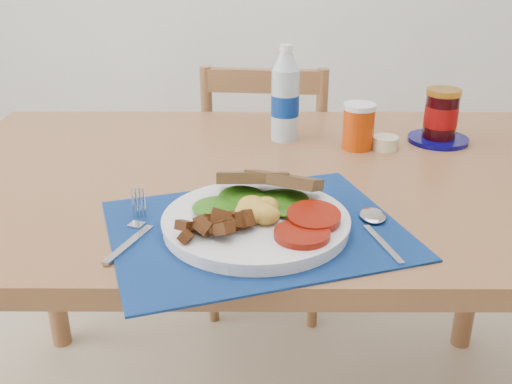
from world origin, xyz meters
TOP-DOWN VIEW (x-y plane):
  - table at (0.00, 0.20)m, footprint 1.40×0.90m
  - chair_far at (0.01, 0.79)m, footprint 0.42×0.41m
  - placemat at (-0.01, -0.07)m, footprint 0.58×0.51m
  - breakfast_plate at (-0.02, -0.07)m, footprint 0.31×0.31m
  - fork at (-0.22, -0.09)m, footprint 0.06×0.19m
  - spoon at (0.19, -0.06)m, footprint 0.05×0.19m
  - water_bottle at (0.05, 0.41)m, footprint 0.07×0.07m
  - juice_glass at (0.22, 0.35)m, footprint 0.07×0.07m
  - ramekin at (0.29, 0.34)m, footprint 0.06×0.06m
  - jam_on_saucer at (0.42, 0.40)m, footprint 0.14×0.14m

SIDE VIEW (x-z plane):
  - chair_far at x=0.01m, z-range 0.01..1.07m
  - table at x=0.00m, z-range 0.29..1.04m
  - placemat at x=-0.01m, z-range 0.75..0.75m
  - fork at x=-0.22m, z-range 0.75..0.76m
  - spoon at x=0.19m, z-range 0.75..0.76m
  - ramekin at x=0.29m, z-range 0.75..0.78m
  - breakfast_plate at x=-0.02m, z-range 0.74..0.81m
  - juice_glass at x=0.22m, z-range 0.75..0.85m
  - jam_on_saucer at x=0.42m, z-range 0.74..0.87m
  - water_bottle at x=0.05m, z-range 0.74..0.97m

